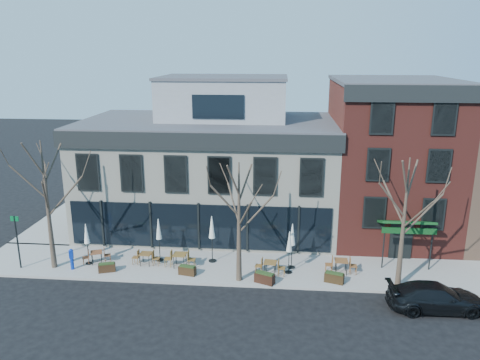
# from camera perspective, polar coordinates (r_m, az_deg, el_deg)

# --- Properties ---
(ground) EXTENTS (120.00, 120.00, 0.00)m
(ground) POSITION_cam_1_polar(r_m,az_deg,el_deg) (31.72, -4.95, -8.80)
(ground) COLOR black
(ground) RESTS_ON ground
(sidewalk_front) EXTENTS (33.50, 4.70, 0.15)m
(sidewalk_front) POSITION_cam_1_polar(r_m,az_deg,el_deg) (29.38, 0.68, -10.65)
(sidewalk_front) COLOR gray
(sidewalk_front) RESTS_ON ground
(sidewalk_side) EXTENTS (4.50, 12.00, 0.15)m
(sidewalk_side) POSITION_cam_1_polar(r_m,az_deg,el_deg) (40.32, -19.44, -4.16)
(sidewalk_side) COLOR gray
(sidewalk_side) RESTS_ON ground
(corner_building) EXTENTS (18.39, 10.39, 11.10)m
(corner_building) POSITION_cam_1_polar(r_m,az_deg,el_deg) (34.91, -3.59, 1.71)
(corner_building) COLOR silver
(corner_building) RESTS_ON ground
(red_brick_building) EXTENTS (8.20, 11.78, 11.18)m
(red_brick_building) POSITION_cam_1_polar(r_m,az_deg,el_deg) (35.11, 17.74, 2.60)
(red_brick_building) COLOR maroon
(red_brick_building) RESTS_ON ground
(tree_corner) EXTENTS (3.93, 3.98, 7.92)m
(tree_corner) POSITION_cam_1_polar(r_m,az_deg,el_deg) (30.04, -22.41, -2.70)
(tree_corner) COLOR #382B21
(tree_corner) RESTS_ON sidewalk_front
(tree_mid) EXTENTS (3.50, 3.55, 7.04)m
(tree_mid) POSITION_cam_1_polar(r_m,az_deg,el_deg) (26.32, -0.10, -5.03)
(tree_mid) COLOR #382B21
(tree_mid) RESTS_ON sidewalk_front
(tree_right) EXTENTS (3.72, 3.77, 7.48)m
(tree_right) POSITION_cam_1_polar(r_m,az_deg,el_deg) (27.01, 19.35, -4.88)
(tree_right) COLOR #382B21
(tree_right) RESTS_ON sidewalk_front
(sign_pole) EXTENTS (0.50, 0.10, 3.40)m
(sign_pole) POSITION_cam_1_polar(r_m,az_deg,el_deg) (31.46, -25.53, -6.46)
(sign_pole) COLOR black
(sign_pole) RESTS_ON sidewalk_front
(parked_sedan) EXTENTS (5.01, 2.24, 1.43)m
(parked_sedan) POSITION_cam_1_polar(r_m,az_deg,el_deg) (26.91, 22.74, -13.03)
(parked_sedan) COLOR black
(parked_sedan) RESTS_ON ground
(call_box) EXTENTS (0.27, 0.27, 1.36)m
(call_box) POSITION_cam_1_polar(r_m,az_deg,el_deg) (30.50, -19.84, -8.96)
(call_box) COLOR #0C2FA5
(call_box) RESTS_ON sidewalk_front
(cafe_set_0) EXTENTS (1.78, 1.03, 0.92)m
(cafe_set_0) POSITION_cam_1_polar(r_m,az_deg,el_deg) (30.96, -17.08, -8.85)
(cafe_set_0) COLOR brown
(cafe_set_0) RESTS_ON sidewalk_front
(cafe_set_1) EXTENTS (1.76, 0.73, 0.92)m
(cafe_set_1) POSITION_cam_1_polar(r_m,az_deg,el_deg) (30.00, -11.40, -9.24)
(cafe_set_1) COLOR brown
(cafe_set_1) RESTS_ON sidewalk_front
(cafe_set_2) EXTENTS (1.96, 0.79, 1.03)m
(cafe_set_2) POSITION_cam_1_polar(r_m,az_deg,el_deg) (29.37, -7.34, -9.49)
(cafe_set_2) COLOR brown
(cafe_set_2) RESTS_ON sidewalk_front
(cafe_set_4) EXTENTS (1.88, 0.83, 0.97)m
(cafe_set_4) POSITION_cam_1_polar(r_m,az_deg,el_deg) (28.28, 3.69, -10.48)
(cafe_set_4) COLOR brown
(cafe_set_4) RESTS_ON sidewalk_front
(cafe_set_5) EXTENTS (1.93, 0.79, 1.01)m
(cafe_set_5) POSITION_cam_1_polar(r_m,az_deg,el_deg) (29.01, 12.22, -10.07)
(cafe_set_5) COLOR brown
(cafe_set_5) RESTS_ON sidewalk_front
(umbrella_0) EXTENTS (0.42, 0.42, 2.65)m
(umbrella_0) POSITION_cam_1_polar(r_m,az_deg,el_deg) (30.46, -18.20, -6.49)
(umbrella_0) COLOR black
(umbrella_0) RESTS_ON sidewalk_front
(umbrella_1) EXTENTS (0.45, 0.45, 2.81)m
(umbrella_1) POSITION_cam_1_polar(r_m,az_deg,el_deg) (29.80, -9.88, -6.17)
(umbrella_1) COLOR black
(umbrella_1) RESTS_ON sidewalk_front
(umbrella_2) EXTENTS (0.49, 0.49, 3.04)m
(umbrella_2) POSITION_cam_1_polar(r_m,az_deg,el_deg) (29.23, -3.45, -6.06)
(umbrella_2) COLOR black
(umbrella_2) RESTS_ON sidewalk_front
(umbrella_3) EXTENTS (0.42, 0.42, 2.65)m
(umbrella_3) POSITION_cam_1_polar(r_m,az_deg,el_deg) (27.98, 6.03, -7.75)
(umbrella_3) COLOR black
(umbrella_3) RESTS_ON sidewalk_front
(umbrella_4) EXTENTS (0.46, 0.46, 2.88)m
(umbrella_4) POSITION_cam_1_polar(r_m,az_deg,el_deg) (28.56, 6.39, -6.91)
(umbrella_4) COLOR black
(umbrella_4) RESTS_ON sidewalk_front
(planter_0) EXTENTS (1.07, 0.69, 0.56)m
(planter_0) POSITION_cam_1_polar(r_m,az_deg,el_deg) (29.74, -15.92, -10.20)
(planter_0) COLOR #301E10
(planter_0) RESTS_ON sidewalk_front
(planter_1) EXTENTS (1.09, 0.62, 0.57)m
(planter_1) POSITION_cam_1_polar(r_m,az_deg,el_deg) (28.45, -6.45, -10.87)
(planter_1) COLOR #301F10
(planter_1) RESTS_ON sidewalk_front
(planter_2) EXTENTS (1.23, 0.88, 0.64)m
(planter_2) POSITION_cam_1_polar(r_m,az_deg,el_deg) (27.38, 3.02, -11.82)
(planter_2) COLOR black
(planter_2) RESTS_ON sidewalk_front
(planter_3) EXTENTS (1.18, 0.76, 0.61)m
(planter_3) POSITION_cam_1_polar(r_m,az_deg,el_deg) (27.93, 11.42, -11.57)
(planter_3) COLOR black
(planter_3) RESTS_ON sidewalk_front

